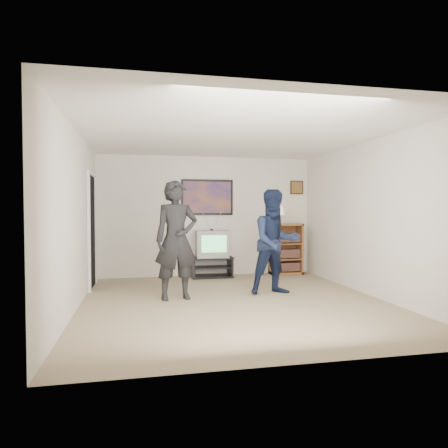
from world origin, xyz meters
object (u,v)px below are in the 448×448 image
object	(u,v)px
crt_television	(212,244)
person_tall	(176,240)
media_stand	(212,267)
person_short	(275,242)
bookshelf	(286,249)

from	to	relation	value
crt_television	person_tall	bearing A→B (deg)	-112.91
media_stand	person_short	size ratio (longest dim) A/B	0.49
bookshelf	person_tall	xyz separation A→B (m)	(-2.51, -1.92, 0.38)
crt_television	bookshelf	bearing A→B (deg)	4.26
bookshelf	media_stand	bearing A→B (deg)	-178.24
person_tall	person_short	size ratio (longest dim) A/B	1.07
person_tall	crt_television	bearing A→B (deg)	56.59
media_stand	person_short	world-z (taller)	person_short
person_short	person_tall	bearing A→B (deg)	177.57
crt_television	bookshelf	size ratio (longest dim) A/B	0.59
bookshelf	person_short	size ratio (longest dim) A/B	0.63
crt_television	person_short	distance (m)	1.97
bookshelf	person_short	world-z (taller)	person_short
crt_television	bookshelf	world-z (taller)	bookshelf
media_stand	bookshelf	distance (m)	1.66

